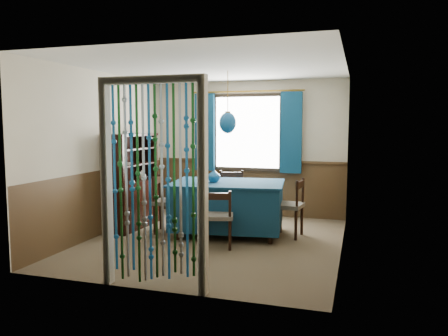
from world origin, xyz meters
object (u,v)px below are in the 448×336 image
(dining_table, at_px, (228,204))
(vase_sideboard, at_px, (142,174))
(chair_right, at_px, (290,206))
(chair_far, at_px, (232,196))
(sideboard, at_px, (132,194))
(bowl_shelf, at_px, (126,164))
(chair_left, at_px, (166,202))
(pendant_lamp, at_px, (228,123))
(chair_near, at_px, (218,217))
(vase_table, at_px, (214,176))

(dining_table, height_order, vase_sideboard, vase_sideboard)
(chair_right, bearing_deg, chair_far, 70.39)
(sideboard, distance_m, bowl_shelf, 0.61)
(chair_left, distance_m, pendant_lamp, 1.59)
(chair_far, xyz_separation_m, chair_left, (-0.84, -0.83, -0.00))
(vase_sideboard, bearing_deg, dining_table, -8.50)
(chair_near, relative_size, chair_far, 0.90)
(sideboard, relative_size, vase_sideboard, 9.40)
(chair_far, relative_size, chair_left, 1.01)
(pendant_lamp, xyz_separation_m, vase_table, (-0.21, -0.05, -0.81))
(chair_near, xyz_separation_m, chair_left, (-1.06, 0.61, 0.04))
(dining_table, height_order, chair_near, dining_table)
(pendant_lamp, bearing_deg, chair_right, 9.69)
(chair_right, height_order, pendant_lamp, pendant_lamp)
(dining_table, relative_size, chair_near, 2.25)
(sideboard, bearing_deg, vase_sideboard, 77.28)
(chair_near, distance_m, vase_table, 0.90)
(chair_left, relative_size, chair_right, 1.02)
(chair_right, relative_size, vase_table, 4.61)
(chair_near, distance_m, chair_far, 1.46)
(dining_table, bearing_deg, pendant_lamp, -111.45)
(bowl_shelf, bearing_deg, chair_right, 9.67)
(chair_near, bearing_deg, bowl_shelf, 148.34)
(pendant_lamp, distance_m, bowl_shelf, 1.74)
(chair_left, bearing_deg, vase_table, 85.99)
(chair_left, xyz_separation_m, pendant_lamp, (0.97, 0.14, 1.25))
(pendant_lamp, bearing_deg, vase_table, -166.61)
(chair_near, height_order, sideboard, sideboard)
(chair_near, bearing_deg, pendant_lamp, 81.11)
(dining_table, height_order, chair_far, chair_far)
(chair_left, bearing_deg, sideboard, -113.52)
(chair_right, height_order, sideboard, sideboard)
(chair_right, xyz_separation_m, pendant_lamp, (-0.94, -0.16, 1.25))
(vase_table, distance_m, bowl_shelf, 1.42)
(chair_far, distance_m, vase_sideboard, 1.58)
(vase_sideboard, bearing_deg, chair_right, -1.77)
(vase_sideboard, bearing_deg, sideboard, -104.52)
(sideboard, bearing_deg, dining_table, 1.52)
(bowl_shelf, bearing_deg, sideboard, 102.05)
(chair_right, height_order, vase_sideboard, vase_sideboard)
(pendant_lamp, bearing_deg, vase_sideboard, 171.50)
(chair_far, xyz_separation_m, chair_right, (1.07, -0.53, -0.01))
(pendant_lamp, relative_size, bowl_shelf, 5.00)
(chair_right, distance_m, vase_table, 1.25)
(chair_far, bearing_deg, bowl_shelf, 13.93)
(chair_left, relative_size, vase_table, 4.68)
(sideboard, bearing_deg, chair_near, -21.68)
(vase_table, bearing_deg, chair_left, -172.94)
(pendant_lamp, relative_size, vase_table, 4.88)
(dining_table, height_order, bowl_shelf, bowl_shelf)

